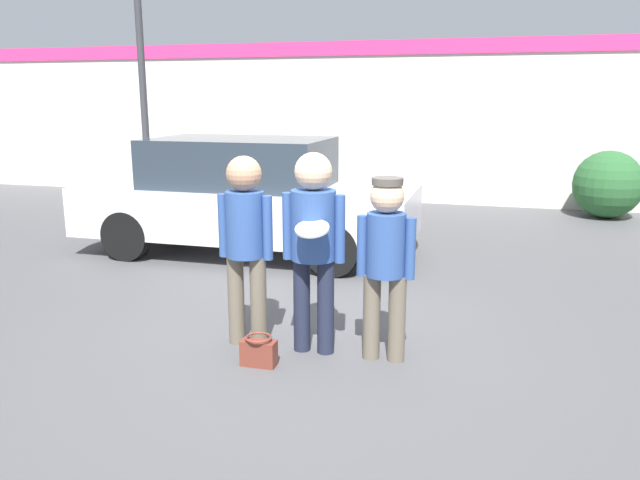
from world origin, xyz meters
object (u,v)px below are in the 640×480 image
at_px(person_middle_with_frisbee, 313,234).
at_px(parked_car_near, 246,197).
at_px(shrub, 608,185).
at_px(person_right, 386,254).
at_px(person_left, 245,234).
at_px(handbag, 259,351).
at_px(street_lamp, 154,14).

relative_size(person_middle_with_frisbee, parked_car_near, 0.37).
relative_size(person_middle_with_frisbee, shrub, 1.41).
bearing_deg(person_middle_with_frisbee, person_right, -0.12).
height_order(person_left, handbag, person_left).
height_order(street_lamp, shrub, street_lamp).
relative_size(person_right, handbag, 5.31).
distance_m(person_middle_with_frisbee, shrub, 8.34).
height_order(person_left, parked_car_near, person_left).
bearing_deg(person_right, shrub, 68.99).
height_order(person_left, person_right, person_left).
bearing_deg(street_lamp, handbag, -53.61).
bearing_deg(handbag, shrub, 63.91).
relative_size(street_lamp, handbag, 19.14).
relative_size(parked_car_near, shrub, 3.79).
xyz_separation_m(street_lamp, shrub, (7.60, 2.93, -2.93)).
distance_m(street_lamp, shrub, 8.66).
relative_size(person_left, street_lamp, 0.30).
xyz_separation_m(parked_car_near, handbag, (1.59, -3.64, -0.70)).
height_order(person_left, street_lamp, street_lamp).
bearing_deg(handbag, person_middle_with_frisbee, 48.89).
distance_m(person_left, person_middle_with_frisbee, 0.64).
bearing_deg(parked_car_near, street_lamp, 146.65).
bearing_deg(shrub, street_lamp, -158.91).
height_order(person_middle_with_frisbee, handbag, person_middle_with_frisbee).
relative_size(shrub, handbag, 4.21).
height_order(person_middle_with_frisbee, parked_car_near, person_middle_with_frisbee).
xyz_separation_m(shrub, handbag, (-3.90, -7.96, -0.51)).
distance_m(person_left, shrub, 8.62).
xyz_separation_m(person_middle_with_frisbee, shrub, (3.53, 7.54, -0.46)).
xyz_separation_m(person_left, shrub, (4.17, 7.53, -0.41)).
bearing_deg(person_left, person_right, -0.36).
relative_size(parked_car_near, handbag, 15.94).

